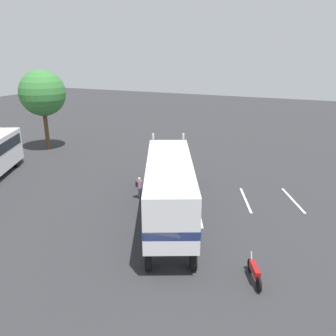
{
  "coord_description": "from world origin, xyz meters",
  "views": [
    {
      "loc": [
        -23.49,
        -10.15,
        10.16
      ],
      "look_at": [
        -0.11,
        0.21,
        1.6
      ],
      "focal_mm": 37.38,
      "sensor_mm": 36.0,
      "label": 1
    }
  ],
  "objects": [
    {
      "name": "tree_center",
      "position": [
        5.01,
        16.79,
        6.01
      ],
      "size": [
        4.76,
        4.76,
        8.42
      ],
      "color": "brown",
      "rests_on": "ground_plane"
    },
    {
      "name": "lane_stripe_near",
      "position": [
        -3.41,
        -3.5,
        0.01
      ],
      "size": [
        4.08,
        1.95,
        0.01
      ],
      "primitive_type": "cube",
      "rotation": [
        0.0,
        0.0,
        0.42
      ],
      "color": "silver",
      "rests_on": "ground_plane"
    },
    {
      "name": "lane_stripe_mid",
      "position": [
        -0.09,
        -5.9,
        0.01
      ],
      "size": [
        4.15,
        1.78,
        0.01
      ],
      "primitive_type": "cube",
      "rotation": [
        0.0,
        0.0,
        0.38
      ],
      "color": "silver",
      "rests_on": "ground_plane"
    },
    {
      "name": "lane_stripe_far",
      "position": [
        1.25,
        -9.02,
        0.01
      ],
      "size": [
        4.03,
        2.06,
        0.01
      ],
      "primitive_type": "cube",
      "rotation": [
        0.0,
        0.0,
        0.45
      ],
      "color": "silver",
      "rests_on": "ground_plane"
    },
    {
      "name": "person_bystander",
      "position": [
        -2.96,
        1.21,
        0.89
      ],
      "size": [
        0.43,
        0.48,
        1.63
      ],
      "color": "#2D3347",
      "rests_on": "ground_plane"
    },
    {
      "name": "motorcycle",
      "position": [
        -9.26,
        -8.22,
        0.48
      ],
      "size": [
        1.94,
        1.02,
        1.12
      ],
      "color": "black",
      "rests_on": "ground_plane"
    },
    {
      "name": "ground_plane",
      "position": [
        0.0,
        0.0,
        0.0
      ],
      "size": [
        120.0,
        120.0,
        0.0
      ],
      "primitive_type": "plane",
      "color": "#2D2D30"
    },
    {
      "name": "semi_truck",
      "position": [
        -5.08,
        -2.06,
        2.52
      ],
      "size": [
        13.9,
        8.23,
        4.5
      ],
      "color": "#193399",
      "rests_on": "ground_plane"
    }
  ]
}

